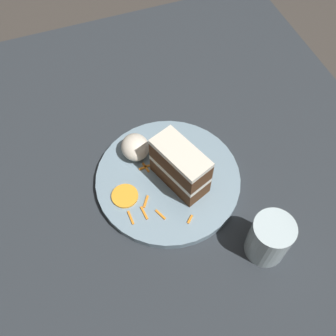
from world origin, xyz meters
TOP-DOWN VIEW (x-y plane):
  - ground_plane at (0.00, 0.00)m, footprint 6.00×6.00m
  - dining_table at (0.00, 0.00)m, footprint 1.13×0.90m
  - plate at (-0.03, -0.02)m, footprint 0.28×0.28m
  - cake_slice at (-0.02, 0.00)m, footprint 0.12×0.09m
  - cream_dollop at (-0.11, -0.06)m, footprint 0.06×0.06m
  - orange_garnish at (-0.02, -0.11)m, footprint 0.05×0.05m
  - carrot_shreds_scatter at (-0.01, -0.06)m, footprint 0.19×0.13m
  - drinking_glass at (0.16, 0.09)m, footprint 0.07×0.07m

SIDE VIEW (x-z plane):
  - ground_plane at x=0.00m, z-range 0.00..0.00m
  - dining_table at x=0.00m, z-range 0.00..0.03m
  - plate at x=-0.03m, z-range 0.03..0.05m
  - carrot_shreds_scatter at x=-0.01m, z-range 0.05..0.05m
  - orange_garnish at x=-0.02m, z-range 0.05..0.05m
  - cream_dollop at x=-0.11m, z-range 0.05..0.09m
  - drinking_glass at x=0.16m, z-range 0.03..0.12m
  - cake_slice at x=-0.02m, z-range 0.05..0.14m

